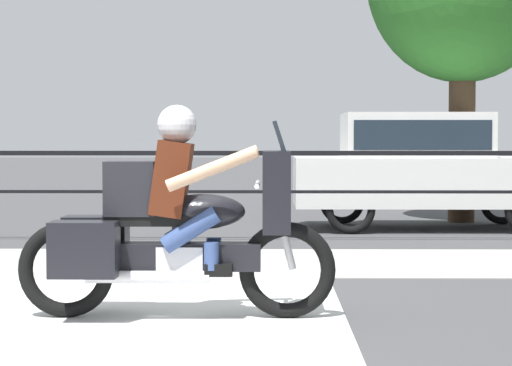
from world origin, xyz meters
TOP-DOWN VIEW (x-y plane):
  - ground_plane at (0.00, 0.00)m, footprint 120.00×120.00m
  - sidewalk_band at (0.00, 3.40)m, footprint 44.00×2.40m
  - crosswalk_band at (0.11, -0.20)m, footprint 3.38×6.00m
  - fence_railing at (0.00, 5.55)m, footprint 36.00×0.05m
  - motorcycle at (0.53, 0.13)m, footprint 2.34×0.76m
  - parked_car at (3.48, 7.37)m, footprint 3.97×1.74m

SIDE VIEW (x-z plane):
  - ground_plane at x=0.00m, z-range 0.00..0.00m
  - crosswalk_band at x=0.11m, z-range 0.00..0.01m
  - sidewalk_band at x=0.00m, z-range 0.00..0.01m
  - motorcycle at x=0.53m, z-range -0.08..1.49m
  - fence_railing at x=0.00m, z-range 0.33..1.50m
  - parked_car at x=3.48m, z-range 0.11..1.79m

